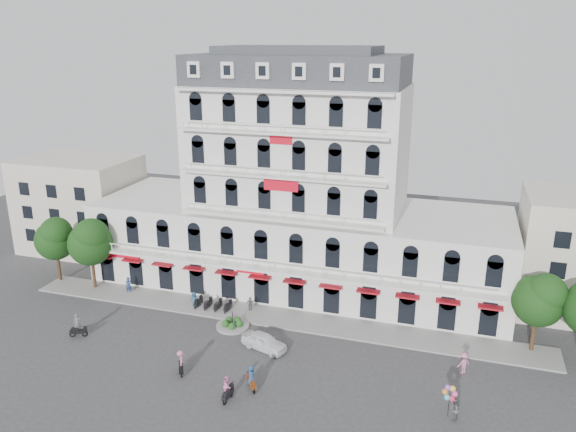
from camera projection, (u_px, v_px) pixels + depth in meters
The scene contains 19 objects.
ground at pixel (238, 365), 47.67m from camera, with size 120.00×120.00×0.00m, color #38383A.
sidewalk at pixel (272, 317), 55.81m from camera, with size 53.00×4.00×0.16m, color gray.
main_building at pixel (299, 198), 60.97m from camera, with size 45.00×15.00×25.80m.
flank_building_west at pixel (81, 204), 72.61m from camera, with size 14.00×10.00×12.00m, color beige.
traffic_island at pixel (233, 325), 53.90m from camera, with size 3.20×3.20×1.60m.
parked_scooter_row at pixel (213, 309), 57.48m from camera, with size 4.40×1.80×1.10m, color black, non-canonical shape.
tree_west_outer at pixel (55, 237), 62.55m from camera, with size 4.50×4.48×7.76m.
tree_west_inner at pixel (90, 240), 60.56m from camera, with size 4.76×4.76×8.25m.
tree_east_inner at pixel (540, 298), 48.24m from camera, with size 4.40×4.37×7.57m.
parked_car at pixel (264, 342), 49.98m from camera, with size 1.74×4.32×1.47m, color white.
rider_west at pixel (78, 326), 51.90m from camera, with size 1.61×0.91×2.35m.
rider_southwest at pixel (228, 388), 42.78m from camera, with size 0.68×1.70×2.14m.
rider_east at pixel (251, 378), 44.11m from camera, with size 1.23×1.38×2.16m.
rider_center at pixel (181, 362), 46.22m from camera, with size 1.05×1.54×2.12m.
pedestrian_left at pixel (194, 300), 57.77m from camera, with size 0.80×0.52×1.64m, color navy.
pedestrian_mid at pixel (250, 304), 56.77m from camera, with size 0.94×0.39×1.61m, color #57565D.
pedestrian_right at pixel (464, 363), 46.35m from camera, with size 1.20×0.69×1.85m, color #CD6C9F.
pedestrian_far at pixel (129, 285), 60.79m from camera, with size 0.68×0.45×1.86m, color navy.
balloon_vendor at pixel (453, 404), 40.63m from camera, with size 1.43×1.34×2.45m.
Camera 1 is at (16.59, -38.31, 26.64)m, focal length 35.00 mm.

